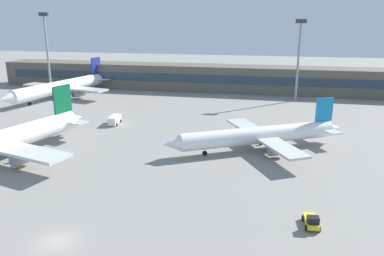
{
  "coord_description": "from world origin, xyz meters",
  "views": [
    {
      "loc": [
        23.69,
        -34.78,
        25.0
      ],
      "look_at": [
        7.44,
        40.0,
        3.0
      ],
      "focal_mm": 35.59,
      "sensor_mm": 36.0,
      "label": 1
    }
  ],
  "objects_px": {
    "baggage_tug_yellow": "(312,221)",
    "floodlight_tower_west": "(299,55)",
    "airplane_far": "(61,87)",
    "floodlight_tower_east": "(47,48)",
    "service_van_white": "(114,120)",
    "airplane_mid": "(258,136)"
  },
  "relations": [
    {
      "from": "airplane_mid",
      "to": "floodlight_tower_east",
      "type": "bearing_deg",
      "value": 149.2
    },
    {
      "from": "airplane_mid",
      "to": "service_van_white",
      "type": "bearing_deg",
      "value": 161.59
    },
    {
      "from": "floodlight_tower_west",
      "to": "airplane_mid",
      "type": "bearing_deg",
      "value": -100.73
    },
    {
      "from": "airplane_mid",
      "to": "floodlight_tower_west",
      "type": "bearing_deg",
      "value": 79.27
    },
    {
      "from": "floodlight_tower_west",
      "to": "floodlight_tower_east",
      "type": "distance_m",
      "value": 81.56
    },
    {
      "from": "airplane_far",
      "to": "floodlight_tower_west",
      "type": "height_order",
      "value": "floodlight_tower_west"
    },
    {
      "from": "airplane_mid",
      "to": "airplane_far",
      "type": "distance_m",
      "value": 76.15
    },
    {
      "from": "baggage_tug_yellow",
      "to": "floodlight_tower_west",
      "type": "bearing_deg",
      "value": 89.05
    },
    {
      "from": "service_van_white",
      "to": "floodlight_tower_west",
      "type": "height_order",
      "value": "floodlight_tower_west"
    },
    {
      "from": "floodlight_tower_west",
      "to": "floodlight_tower_east",
      "type": "bearing_deg",
      "value": -175.01
    },
    {
      "from": "airplane_mid",
      "to": "service_van_white",
      "type": "relative_size",
      "value": 6.47
    },
    {
      "from": "baggage_tug_yellow",
      "to": "service_van_white",
      "type": "height_order",
      "value": "service_van_white"
    },
    {
      "from": "floodlight_tower_west",
      "to": "airplane_far",
      "type": "bearing_deg",
      "value": -171.57
    },
    {
      "from": "airplane_far",
      "to": "floodlight_tower_east",
      "type": "bearing_deg",
      "value": 147.3
    },
    {
      "from": "floodlight_tower_east",
      "to": "service_van_white",
      "type": "bearing_deg",
      "value": -40.39
    },
    {
      "from": "airplane_mid",
      "to": "floodlight_tower_west",
      "type": "relative_size",
      "value": 1.4
    },
    {
      "from": "service_van_white",
      "to": "airplane_far",
      "type": "bearing_deg",
      "value": 138.2
    },
    {
      "from": "airplane_far",
      "to": "service_van_white",
      "type": "relative_size",
      "value": 8.57
    },
    {
      "from": "airplane_far",
      "to": "baggage_tug_yellow",
      "type": "relative_size",
      "value": 12.36
    },
    {
      "from": "service_van_white",
      "to": "floodlight_tower_west",
      "type": "relative_size",
      "value": 0.22
    },
    {
      "from": "airplane_mid",
      "to": "baggage_tug_yellow",
      "type": "height_order",
      "value": "airplane_mid"
    },
    {
      "from": "airplane_far",
      "to": "service_van_white",
      "type": "height_order",
      "value": "airplane_far"
    }
  ]
}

